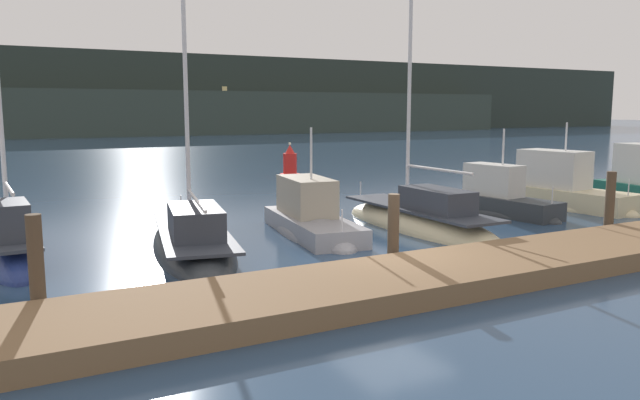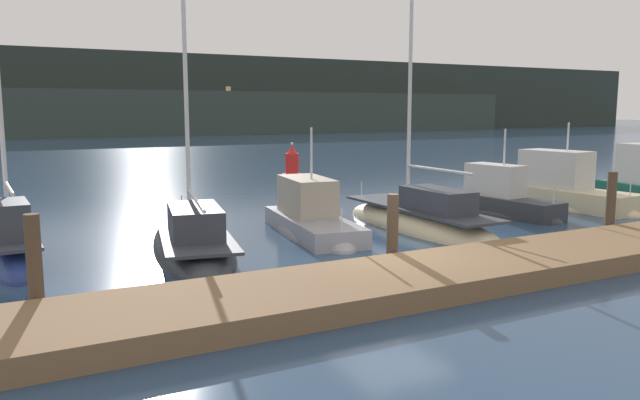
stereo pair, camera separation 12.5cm
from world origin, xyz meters
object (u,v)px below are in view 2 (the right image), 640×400
(sailboat_berth_4, at_px, (193,244))
(sailboat_berth_6, at_px, (420,225))
(motorboat_berth_8, at_px, (564,196))
(sailboat_berth_3, at_px, (12,255))
(rowboat_adrift, at_px, (577,176))
(channel_buoy, at_px, (292,164))
(motorboat_berth_5, at_px, (312,226))
(motorboat_berth_7, at_px, (502,205))

(sailboat_berth_4, distance_m, sailboat_berth_6, 7.36)
(sailboat_berth_4, relative_size, motorboat_berth_8, 2.02)
(sailboat_berth_3, xyz_separation_m, rowboat_adrift, (29.90, 7.63, -0.17))
(sailboat_berth_6, bearing_deg, rowboat_adrift, 26.37)
(sailboat_berth_3, xyz_separation_m, channel_buoy, (14.98, 15.01, 0.56))
(sailboat_berth_4, bearing_deg, sailboat_berth_3, 170.39)
(sailboat_berth_4, height_order, sailboat_berth_6, sailboat_berth_4)
(motorboat_berth_5, height_order, sailboat_berth_6, sailboat_berth_6)
(motorboat_berth_8, bearing_deg, motorboat_berth_5, -179.18)
(rowboat_adrift, bearing_deg, sailboat_berth_4, -161.74)
(motorboat_berth_7, height_order, motorboat_berth_8, motorboat_berth_8)
(sailboat_berth_3, height_order, sailboat_berth_4, sailboat_berth_4)
(motorboat_berth_7, bearing_deg, sailboat_berth_4, -178.50)
(motorboat_berth_5, relative_size, motorboat_berth_7, 1.18)
(sailboat_berth_3, bearing_deg, sailboat_berth_6, -6.46)
(motorboat_berth_5, distance_m, channel_buoy, 16.82)
(motorboat_berth_8, relative_size, rowboat_adrift, 1.99)
(motorboat_berth_8, xyz_separation_m, channel_buoy, (-4.70, 15.28, 0.31))
(motorboat_berth_8, height_order, channel_buoy, motorboat_berth_8)
(sailboat_berth_6, distance_m, rowboat_adrift, 20.18)
(sailboat_berth_6, height_order, motorboat_berth_7, sailboat_berth_6)
(motorboat_berth_7, relative_size, channel_buoy, 2.55)
(sailboat_berth_3, relative_size, sailboat_berth_4, 0.63)
(motorboat_berth_7, distance_m, motorboat_berth_8, 3.48)
(sailboat_berth_3, bearing_deg, rowboat_adrift, 14.31)
(channel_buoy, height_order, rowboat_adrift, channel_buoy)
(sailboat_berth_4, relative_size, motorboat_berth_5, 2.12)
(sailboat_berth_3, bearing_deg, sailboat_berth_4, -9.61)
(sailboat_berth_3, relative_size, motorboat_berth_8, 1.27)
(motorboat_berth_7, bearing_deg, sailboat_berth_6, -168.63)
(motorboat_berth_5, xyz_separation_m, rowboat_adrift, (21.55, 8.06, -0.25))
(sailboat_berth_4, height_order, motorboat_berth_8, sailboat_berth_4)
(motorboat_berth_5, relative_size, rowboat_adrift, 1.90)
(sailboat_berth_3, xyz_separation_m, motorboat_berth_8, (19.69, -0.27, 0.24))
(sailboat_berth_3, height_order, motorboat_berth_8, sailboat_berth_3)
(sailboat_berth_6, relative_size, rowboat_adrift, 3.38)
(rowboat_adrift, bearing_deg, channel_buoy, 153.65)
(sailboat_berth_3, distance_m, rowboat_adrift, 30.85)
(sailboat_berth_6, bearing_deg, motorboat_berth_5, 165.34)
(channel_buoy, bearing_deg, motorboat_berth_5, -113.25)
(motorboat_berth_7, distance_m, rowboat_adrift, 15.89)
(motorboat_berth_5, height_order, channel_buoy, motorboat_berth_5)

